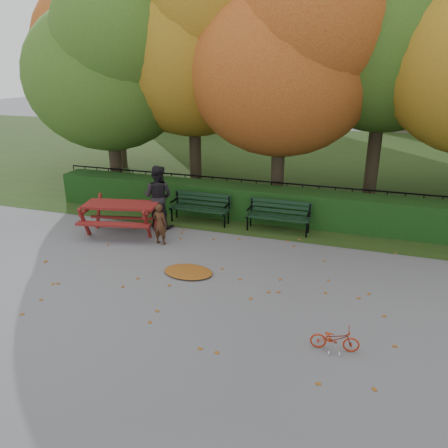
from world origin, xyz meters
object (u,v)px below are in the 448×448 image
(picnic_table, at_px, (121,210))
(child, at_px, (160,224))
(tree_c, at_px, (292,54))
(adult, at_px, (158,197))
(bench_right, at_px, (279,214))
(tree_d, at_px, (404,12))
(tree_f, at_px, (116,34))
(tree_a, at_px, (111,65))
(tree_b, at_px, (200,36))
(bicycle, at_px, (335,339))
(bench_left, at_px, (201,205))

(picnic_table, bearing_deg, child, -27.60)
(tree_c, height_order, adult, tree_c)
(bench_right, bearing_deg, tree_d, 51.77)
(picnic_table, xyz_separation_m, adult, (0.78, 0.78, 0.25))
(tree_f, bearing_deg, tree_a, -62.02)
(bench_right, bearing_deg, picnic_table, -159.37)
(tree_b, height_order, child, tree_b)
(tree_b, xyz_separation_m, adult, (0.13, -3.85, -4.48))
(tree_d, relative_size, picnic_table, 4.11)
(tree_d, xyz_separation_m, bicycle, (-0.71, -8.75, -5.77))
(tree_b, bearing_deg, bicycle, -55.83)
(tree_b, height_order, picnic_table, tree_b)
(tree_b, bearing_deg, tree_c, -13.45)
(bench_left, bearing_deg, tree_f, 136.49)
(picnic_table, relative_size, bicycle, 2.85)
(tree_c, xyz_separation_m, adult, (-3.14, -3.06, -3.90))
(bench_right, xyz_separation_m, child, (-2.79, -1.96, 0.04))
(tree_b, relative_size, child, 7.84)
(tree_a, xyz_separation_m, bench_right, (6.29, -1.88, -4.00))
(child, height_order, adult, adult)
(tree_f, xyz_separation_m, adult, (4.82, -6.34, -4.77))
(tree_b, relative_size, tree_d, 0.92)
(tree_a, xyz_separation_m, adult, (2.88, -2.68, -3.59))
(tree_c, bearing_deg, tree_d, 22.61)
(tree_d, xyz_separation_m, bench_right, (-2.78, -3.53, -5.46))
(picnic_table, distance_m, bicycle, 7.25)
(tree_b, bearing_deg, adult, -88.02)
(tree_f, relative_size, picnic_table, 3.94)
(bench_left, distance_m, bench_right, 2.40)
(tree_f, distance_m, bench_left, 9.56)
(bench_right, bearing_deg, tree_a, 163.39)
(adult, distance_m, bicycle, 7.07)
(bench_left, relative_size, adult, 0.97)
(tree_b, relative_size, bench_left, 4.88)
(tree_b, xyz_separation_m, child, (0.75, -5.01, -4.84))
(picnic_table, height_order, child, child)
(tree_d, distance_m, bench_left, 8.31)
(tree_b, xyz_separation_m, tree_f, (-4.69, 2.49, 0.29))
(tree_a, bearing_deg, tree_b, 23.05)
(tree_b, distance_m, bench_left, 5.87)
(child, xyz_separation_m, adult, (-0.62, 1.16, 0.37))
(tree_b, distance_m, bench_right, 6.76)
(tree_f, distance_m, adult, 9.28)
(adult, bearing_deg, tree_a, -43.54)
(tree_d, relative_size, bicycle, 11.72)
(picnic_table, height_order, adult, adult)
(adult, bearing_deg, tree_b, -88.63)
(bench_right, distance_m, child, 3.41)
(tree_d, relative_size, bench_right, 5.32)
(bench_left, height_order, picnic_table, picnic_table)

